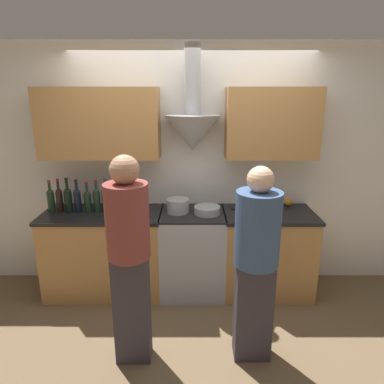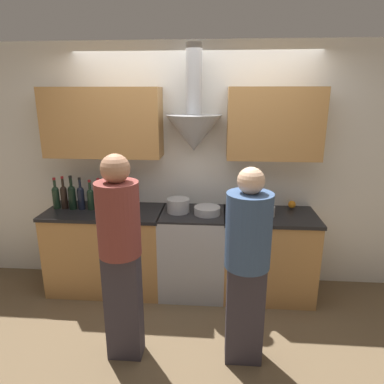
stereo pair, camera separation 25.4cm
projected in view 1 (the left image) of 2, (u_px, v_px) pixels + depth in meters
The scene contains 21 objects.
ground_plane at pixel (192, 308), 3.45m from camera, with size 12.00×12.00×0.00m, color brown.
wall_back at pixel (188, 155), 3.64m from camera, with size 8.40×0.57×2.60m.
counter_left at pixel (105, 252), 3.66m from camera, with size 1.23×0.62×0.90m.
counter_right at pixel (266, 252), 3.66m from camera, with size 0.94×0.62×0.90m.
stove_range at pixel (192, 252), 3.66m from camera, with size 0.67×0.60×0.90m.
wine_bottle_0 at pixel (50, 199), 3.53m from camera, with size 0.07×0.07×0.33m.
wine_bottle_1 at pixel (59, 199), 3.53m from camera, with size 0.07×0.07×0.35m.
wine_bottle_2 at pixel (68, 199), 3.51m from camera, with size 0.08×0.08×0.36m.
wine_bottle_3 at pixel (77, 199), 3.52m from camera, with size 0.07×0.07×0.35m.
wine_bottle_4 at pixel (87, 200), 3.52m from camera, with size 0.07×0.07×0.32m.
wine_bottle_5 at pixel (96, 199), 3.52m from camera, with size 0.07×0.07×0.34m.
wine_bottle_6 at pixel (105, 198), 3.53m from camera, with size 0.07×0.07×0.35m.
wine_bottle_7 at pixel (114, 198), 3.53m from camera, with size 0.08×0.08×0.36m.
wine_bottle_8 at pixel (123, 199), 3.54m from camera, with size 0.07×0.07×0.32m.
stock_pot at pixel (177, 206), 3.52m from camera, with size 0.23×0.23×0.14m.
mixing_bowl at pixel (207, 210), 3.49m from camera, with size 0.27×0.27×0.08m.
orange_fruit at pixel (288, 202), 3.74m from camera, with size 0.08×0.08×0.08m.
saucepan at pixel (266, 209), 3.49m from camera, with size 0.15×0.15×0.10m.
chefs_knife at pixel (243, 211), 3.58m from camera, with size 0.26×0.14×0.01m.
person_foreground_left at pixel (129, 253), 2.56m from camera, with size 0.32×0.32×1.68m.
person_foreground_right at pixel (256, 258), 2.61m from camera, with size 0.34×0.34×1.60m.
Camera 1 is at (-0.01, -2.99, 2.10)m, focal length 32.00 mm.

